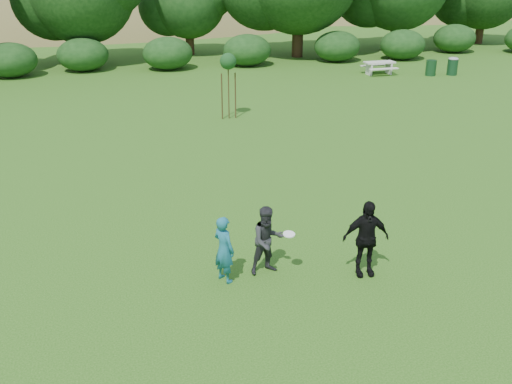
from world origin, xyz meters
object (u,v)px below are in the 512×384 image
(player_grey, at_px, (268,240))
(picnic_table, at_px, (379,66))
(player_black, at_px, (366,238))
(trash_can_lidded, at_px, (453,66))
(sapling, at_px, (228,63))
(player_teal, at_px, (224,249))
(trash_can_near, at_px, (431,68))

(player_grey, height_order, picnic_table, player_grey)
(player_black, bearing_deg, trash_can_lidded, 59.66)
(trash_can_lidded, bearing_deg, player_black, -127.78)
(sapling, xyz_separation_m, picnic_table, (10.83, 7.04, -1.90))
(player_teal, relative_size, picnic_table, 0.87)
(player_black, xyz_separation_m, trash_can_lidded, (14.98, 19.33, -0.36))
(player_grey, distance_m, picnic_table, 23.81)
(trash_can_near, relative_size, picnic_table, 0.50)
(trash_can_near, distance_m, trash_can_lidded, 1.33)
(trash_can_near, bearing_deg, player_grey, -129.87)
(player_black, bearing_deg, player_grey, 169.77)
(player_teal, xyz_separation_m, trash_can_near, (16.79, 18.95, -0.33))
(player_teal, bearing_deg, trash_can_near, -70.80)
(player_grey, bearing_deg, trash_can_near, 42.74)
(player_black, relative_size, picnic_table, 1.00)
(trash_can_near, bearing_deg, player_teal, -131.53)
(player_teal, bearing_deg, sapling, -42.88)
(player_teal, bearing_deg, player_black, -129.86)
(player_teal, xyz_separation_m, picnic_table, (13.98, 20.06, -0.26))
(sapling, bearing_deg, picnic_table, 33.03)
(player_teal, height_order, player_black, player_black)
(trash_can_lidded, bearing_deg, player_teal, -133.99)
(picnic_table, height_order, trash_can_lidded, trash_can_lidded)
(player_teal, distance_m, player_black, 3.17)
(trash_can_lidded, bearing_deg, trash_can_near, 171.00)
(picnic_table, bearing_deg, trash_can_near, -21.48)
(sapling, bearing_deg, player_grey, -99.34)
(trash_can_near, relative_size, sapling, 0.32)
(player_teal, xyz_separation_m, player_black, (3.11, -0.58, 0.12))
(player_grey, relative_size, picnic_table, 0.90)
(player_grey, bearing_deg, trash_can_lidded, 40.17)
(trash_can_near, distance_m, picnic_table, 3.02)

